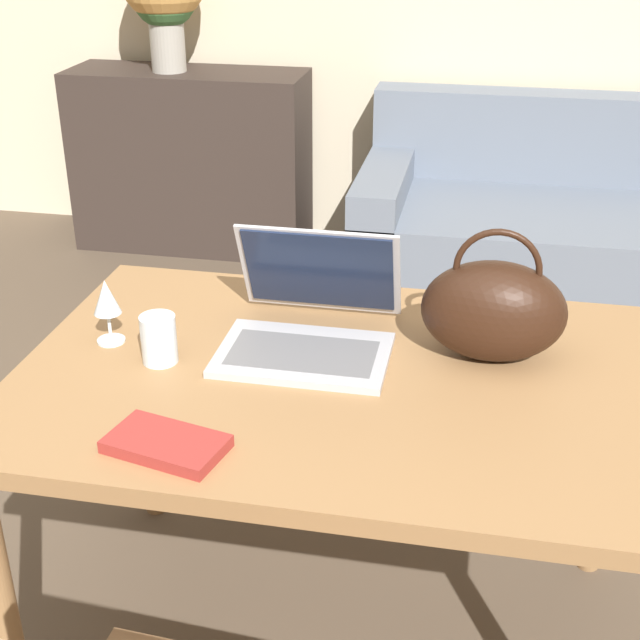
{
  "coord_description": "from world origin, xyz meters",
  "views": [
    {
      "loc": [
        0.4,
        -1.0,
        1.69
      ],
      "look_at": [
        0.09,
        0.6,
        0.88
      ],
      "focal_mm": 50.0,
      "sensor_mm": 36.0,
      "label": 1
    }
  ],
  "objects_px": {
    "drinking_glass": "(159,339)",
    "handbag": "(494,310)",
    "couch": "(562,232)",
    "wine_glass": "(107,300)",
    "laptop": "(311,314)"
  },
  "relations": [
    {
      "from": "drinking_glass",
      "to": "wine_glass",
      "type": "xyz_separation_m",
      "value": [
        -0.14,
        0.06,
        0.05
      ]
    },
    {
      "from": "couch",
      "to": "handbag",
      "type": "bearing_deg",
      "value": -98.11
    },
    {
      "from": "wine_glass",
      "to": "handbag",
      "type": "relative_size",
      "value": 0.49
    },
    {
      "from": "couch",
      "to": "handbag",
      "type": "distance_m",
      "value": 2.22
    },
    {
      "from": "handbag",
      "to": "drinking_glass",
      "type": "bearing_deg",
      "value": -167.4
    },
    {
      "from": "couch",
      "to": "drinking_glass",
      "type": "distance_m",
      "value": 2.54
    },
    {
      "from": "handbag",
      "to": "couch",
      "type": "bearing_deg",
      "value": 81.89
    },
    {
      "from": "laptop",
      "to": "handbag",
      "type": "height_order",
      "value": "handbag"
    },
    {
      "from": "couch",
      "to": "wine_glass",
      "type": "bearing_deg",
      "value": -117.15
    },
    {
      "from": "drinking_glass",
      "to": "handbag",
      "type": "distance_m",
      "value": 0.71
    },
    {
      "from": "drinking_glass",
      "to": "handbag",
      "type": "relative_size",
      "value": 0.35
    },
    {
      "from": "couch",
      "to": "wine_glass",
      "type": "height_order",
      "value": "wine_glass"
    },
    {
      "from": "couch",
      "to": "wine_glass",
      "type": "xyz_separation_m",
      "value": [
        -1.13,
        -2.21,
        0.58
      ]
    },
    {
      "from": "couch",
      "to": "drinking_glass",
      "type": "xyz_separation_m",
      "value": [
        -0.99,
        -2.27,
        0.54
      ]
    },
    {
      "from": "laptop",
      "to": "drinking_glass",
      "type": "bearing_deg",
      "value": -152.1
    }
  ]
}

